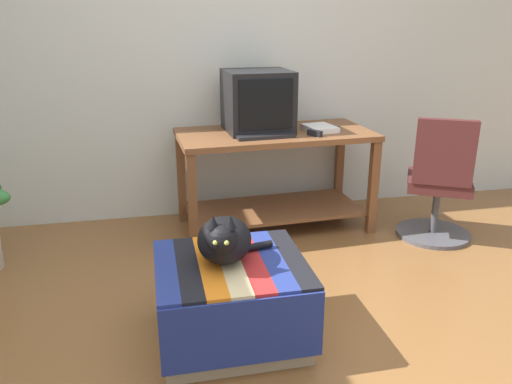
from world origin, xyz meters
TOP-DOWN VIEW (x-y plane):
  - ground_plane at (0.00, 0.00)m, footprint 14.00×14.00m
  - back_wall at (0.00, 2.05)m, footprint 8.00×0.10m
  - desk at (0.30, 1.60)m, footprint 1.42×0.75m
  - tv_monitor at (0.19, 1.66)m, footprint 0.48×0.46m
  - keyboard at (0.19, 1.44)m, footprint 0.41×0.18m
  - book at (0.63, 1.57)m, footprint 0.23×0.27m
  - ottoman_with_blanket at (-0.24, 0.26)m, footprint 0.71×0.66m
  - cat at (-0.27, 0.28)m, footprint 0.41×0.38m
  - office_chair at (1.36, 1.13)m, footprint 0.57×0.57m
  - stapler at (0.54, 1.41)m, footprint 0.09×0.11m
  - pen at (0.74, 1.62)m, footprint 0.14×0.05m

SIDE VIEW (x-z plane):
  - ground_plane at x=0.00m, z-range 0.00..0.00m
  - ottoman_with_blanket at x=-0.24m, z-range 0.00..0.42m
  - office_chair at x=1.36m, z-range -0.06..0.83m
  - desk at x=0.30m, z-range 0.13..0.86m
  - cat at x=-0.27m, z-range 0.39..0.67m
  - pen at x=0.74m, z-range 0.73..0.74m
  - keyboard at x=0.19m, z-range 0.73..0.75m
  - book at x=0.63m, z-range 0.73..0.77m
  - stapler at x=0.54m, z-range 0.73..0.77m
  - tv_monitor at x=0.19m, z-range 0.73..1.15m
  - back_wall at x=0.00m, z-range 0.00..2.60m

